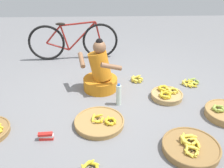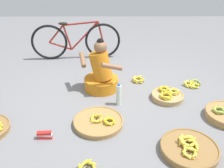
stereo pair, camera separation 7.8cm
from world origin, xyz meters
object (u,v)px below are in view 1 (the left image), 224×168
banana_basket_mid_left (99,122)px  loose_bananas_front_center (137,79)px  vendor_woman_front (100,74)px  packet_carton_stack (46,136)px  loose_bananas_mid_right (191,83)px  loose_bananas_back_center (90,168)px  bicycle_leaning (73,41)px  water_bottle (119,95)px  banana_basket_back_left (191,147)px  banana_basket_near_bicycle (167,95)px

banana_basket_mid_left → loose_bananas_front_center: bearing=61.6°
vendor_woman_front → packet_carton_stack: (-0.61, -1.15, -0.21)m
loose_bananas_mid_right → loose_bananas_back_center: size_ratio=1.43×
bicycle_leaning → vendor_woman_front: bearing=-67.2°
loose_bananas_back_center → packet_carton_stack: packet_carton_stack is taller
loose_bananas_front_center → banana_basket_mid_left: bearing=-118.4°
loose_bananas_front_center → water_bottle: 0.78m
bicycle_leaning → banana_basket_mid_left: size_ratio=2.75×
banana_basket_back_left → loose_bananas_front_center: bearing=102.9°
loose_bananas_mid_right → water_bottle: size_ratio=0.95×
bicycle_leaning → banana_basket_back_left: bearing=-60.3°
vendor_woman_front → loose_bananas_mid_right: 1.47m
banana_basket_back_left → loose_bananas_front_center: 1.66m
banana_basket_mid_left → loose_bananas_back_center: bearing=-96.8°
loose_bananas_mid_right → packet_carton_stack: size_ratio=1.81×
loose_bananas_back_center → loose_bananas_front_center: 1.97m
packet_carton_stack → banana_basket_near_bicycle: bearing=28.1°
bicycle_leaning → banana_basket_mid_left: bicycle_leaning is taller
bicycle_leaning → loose_bananas_mid_right: 2.29m
vendor_woman_front → banana_basket_mid_left: bearing=-90.4°
banana_basket_mid_left → loose_bananas_mid_right: banana_basket_mid_left is taller
banana_basket_mid_left → water_bottle: bearing=59.7°
banana_basket_near_bicycle → banana_basket_mid_left: bearing=-148.6°
banana_basket_mid_left → banana_basket_back_left: bearing=-26.5°
banana_basket_back_left → loose_bananas_back_center: banana_basket_back_left is taller
banana_basket_mid_left → water_bottle: 0.53m
bicycle_leaning → loose_bananas_front_center: (1.12, -1.00, -0.32)m
banana_basket_mid_left → banana_basket_back_left: banana_basket_back_left is taller
banana_basket_near_bicycle → water_bottle: 0.73m
banana_basket_mid_left → loose_bananas_mid_right: 1.76m
vendor_woman_front → water_bottle: vendor_woman_front is taller
loose_bananas_back_center → packet_carton_stack: size_ratio=1.27×
water_bottle → vendor_woman_front: bearing=119.5°
vendor_woman_front → packet_carton_stack: bearing=-118.0°
banana_basket_near_bicycle → loose_bananas_front_center: size_ratio=1.98×
banana_basket_near_bicycle → water_bottle: size_ratio=1.43×
banana_basket_mid_left → loose_bananas_mid_right: bearing=34.3°
loose_bananas_front_center → packet_carton_stack: size_ratio=1.38×
vendor_woman_front → banana_basket_back_left: size_ratio=1.31×
loose_bananas_front_center → water_bottle: bearing=-117.1°
banana_basket_near_bicycle → packet_carton_stack: banana_basket_near_bicycle is taller
vendor_woman_front → bicycle_leaning: bearing=112.8°
loose_bananas_front_center → water_bottle: (-0.35, -0.68, 0.12)m
banana_basket_mid_left → packet_carton_stack: 0.65m
banana_basket_back_left → loose_bananas_front_center: banana_basket_back_left is taller
water_bottle → packet_carton_stack: (-0.87, -0.70, -0.11)m
packet_carton_stack → loose_bananas_front_center: bearing=48.6°
loose_bananas_back_center → loose_bananas_mid_right: bearing=48.0°
packet_carton_stack → bicycle_leaning: bearing=87.7°
bicycle_leaning → banana_basket_near_bicycle: 2.15m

